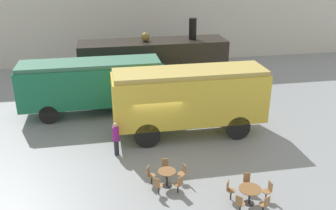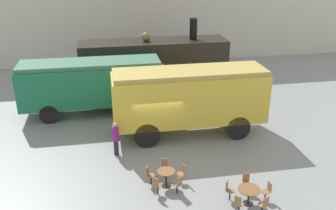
{
  "view_description": "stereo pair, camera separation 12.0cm",
  "coord_description": "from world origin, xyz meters",
  "px_view_note": "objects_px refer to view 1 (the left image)",
  "views": [
    {
      "loc": [
        -2.71,
        -17.91,
        9.6
      ],
      "look_at": [
        0.83,
        1.0,
        1.6
      ],
      "focal_mm": 40.0,
      "sensor_mm": 36.0,
      "label": 1
    },
    {
      "loc": [
        -2.59,
        -17.94,
        9.6
      ],
      "look_at": [
        0.83,
        1.0,
        1.6
      ],
      "focal_mm": 40.0,
      "sensor_mm": 36.0,
      "label": 2
    }
  ],
  "objects_px": {
    "passenger_coach_vintage": "(189,96)",
    "cafe_chair_0": "(158,185)",
    "streamlined_locomotive": "(105,82)",
    "cafe_table_near": "(167,175)",
    "cafe_table_mid": "(250,192)",
    "visitor_person": "(116,138)",
    "steam_locomotive": "(153,60)"
  },
  "relations": [
    {
      "from": "cafe_chair_0",
      "to": "steam_locomotive",
      "type": "bearing_deg",
      "value": 32.98
    },
    {
      "from": "steam_locomotive",
      "to": "passenger_coach_vintage",
      "type": "xyz_separation_m",
      "value": [
        0.79,
        -7.96,
        0.16
      ]
    },
    {
      "from": "passenger_coach_vintage",
      "to": "visitor_person",
      "type": "height_order",
      "value": "passenger_coach_vintage"
    },
    {
      "from": "passenger_coach_vintage",
      "to": "cafe_chair_0",
      "type": "relative_size",
      "value": 9.5
    },
    {
      "from": "cafe_table_near",
      "to": "cafe_chair_0",
      "type": "bearing_deg",
      "value": -130.8
    },
    {
      "from": "cafe_table_near",
      "to": "visitor_person",
      "type": "relative_size",
      "value": 0.44
    },
    {
      "from": "streamlined_locomotive",
      "to": "cafe_table_near",
      "type": "relative_size",
      "value": 13.29
    },
    {
      "from": "streamlined_locomotive",
      "to": "passenger_coach_vintage",
      "type": "xyz_separation_m",
      "value": [
        4.45,
        -3.94,
        0.26
      ]
    },
    {
      "from": "steam_locomotive",
      "to": "cafe_chair_0",
      "type": "relative_size",
      "value": 12.24
    },
    {
      "from": "cafe_table_mid",
      "to": "cafe_chair_0",
      "type": "distance_m",
      "value": 3.79
    },
    {
      "from": "cafe_chair_0",
      "to": "cafe_table_mid",
      "type": "bearing_deg",
      "value": -68.4
    },
    {
      "from": "steam_locomotive",
      "to": "cafe_table_near",
      "type": "xyz_separation_m",
      "value": [
        -1.32,
        -12.69,
        -1.55
      ]
    },
    {
      "from": "cafe_table_near",
      "to": "visitor_person",
      "type": "xyz_separation_m",
      "value": [
        -2.01,
        3.13,
        0.4
      ]
    },
    {
      "from": "passenger_coach_vintage",
      "to": "cafe_chair_0",
      "type": "distance_m",
      "value": 6.18
    },
    {
      "from": "steam_locomotive",
      "to": "visitor_person",
      "type": "xyz_separation_m",
      "value": [
        -3.33,
        -9.56,
        -1.15
      ]
    },
    {
      "from": "passenger_coach_vintage",
      "to": "cafe_table_near",
      "type": "relative_size",
      "value": 10.44
    },
    {
      "from": "steam_locomotive",
      "to": "passenger_coach_vintage",
      "type": "height_order",
      "value": "steam_locomotive"
    },
    {
      "from": "cafe_table_near",
      "to": "cafe_table_mid",
      "type": "bearing_deg",
      "value": -30.73
    },
    {
      "from": "streamlined_locomotive",
      "to": "cafe_table_near",
      "type": "bearing_deg",
      "value": -74.93
    },
    {
      "from": "streamlined_locomotive",
      "to": "passenger_coach_vintage",
      "type": "bearing_deg",
      "value": -41.57
    },
    {
      "from": "streamlined_locomotive",
      "to": "cafe_chair_0",
      "type": "bearing_deg",
      "value": -78.8
    },
    {
      "from": "cafe_table_near",
      "to": "visitor_person",
      "type": "height_order",
      "value": "visitor_person"
    },
    {
      "from": "passenger_coach_vintage",
      "to": "cafe_table_near",
      "type": "height_order",
      "value": "passenger_coach_vintage"
    },
    {
      "from": "cafe_chair_0",
      "to": "visitor_person",
      "type": "xyz_separation_m",
      "value": [
        -1.5,
        3.71,
        0.47
      ]
    },
    {
      "from": "cafe_table_near",
      "to": "cafe_table_mid",
      "type": "distance_m",
      "value": 3.57
    },
    {
      "from": "cafe_table_near",
      "to": "cafe_table_mid",
      "type": "height_order",
      "value": "cafe_table_near"
    },
    {
      "from": "cafe_table_mid",
      "to": "cafe_chair_0",
      "type": "height_order",
      "value": "cafe_chair_0"
    },
    {
      "from": "steam_locomotive",
      "to": "streamlined_locomotive",
      "type": "relative_size",
      "value": 1.01
    },
    {
      "from": "streamlined_locomotive",
      "to": "cafe_chair_0",
      "type": "height_order",
      "value": "streamlined_locomotive"
    },
    {
      "from": "steam_locomotive",
      "to": "cafe_chair_0",
      "type": "xyz_separation_m",
      "value": [
        -1.82,
        -13.27,
        -1.62
      ]
    },
    {
      "from": "cafe_table_mid",
      "to": "passenger_coach_vintage",
      "type": "bearing_deg",
      "value": 98.35
    },
    {
      "from": "passenger_coach_vintage",
      "to": "cafe_table_mid",
      "type": "xyz_separation_m",
      "value": [
        0.96,
        -6.55,
        -1.71
      ]
    }
  ]
}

